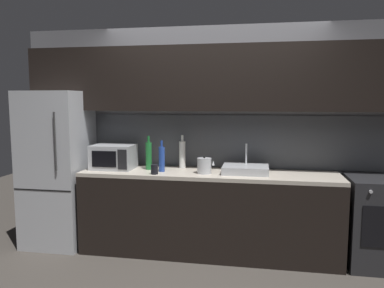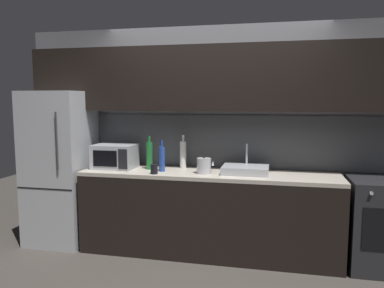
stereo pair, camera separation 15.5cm
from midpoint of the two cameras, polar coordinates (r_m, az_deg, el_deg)
name	(u,v)px [view 1 (the left image)]	position (r m, az deg, el deg)	size (l,w,h in m)	color
back_wall	(212,111)	(4.26, 2.04, 5.07)	(4.49, 0.44, 2.50)	slate
counter_run	(208,213)	(4.15, 1.39, -10.42)	(2.75, 0.60, 0.90)	black
refrigerator	(58,168)	(4.64, -20.63, -3.49)	(0.68, 0.69, 1.77)	#ADAFB5
oven_range	(377,222)	(4.25, 25.37, -10.64)	(0.60, 0.62, 0.90)	#232326
microwave	(114,157)	(4.32, -12.81, -1.91)	(0.46, 0.35, 0.27)	#A8AAAF
sink_basin	(246,169)	(4.02, 7.03, -3.80)	(0.48, 0.38, 0.30)	#ADAFB5
kettle	(204,166)	(3.95, 0.77, -3.32)	(0.18, 0.15, 0.19)	#B7BABF
wine_bottle_white	(182,154)	(4.27, -2.52, -1.55)	(0.07, 0.07, 0.37)	silver
wine_bottle_green	(149,155)	(4.20, -7.64, -1.73)	(0.07, 0.07, 0.37)	#1E6B2D
wine_bottle_blue	(162,159)	(4.07, -5.71, -2.24)	(0.07, 0.07, 0.34)	#234299
mug_amber	(203,164)	(4.22, 0.60, -3.06)	(0.07, 0.07, 0.11)	#B27019
mug_dark	(154,169)	(3.95, -6.85, -3.86)	(0.07, 0.07, 0.10)	black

